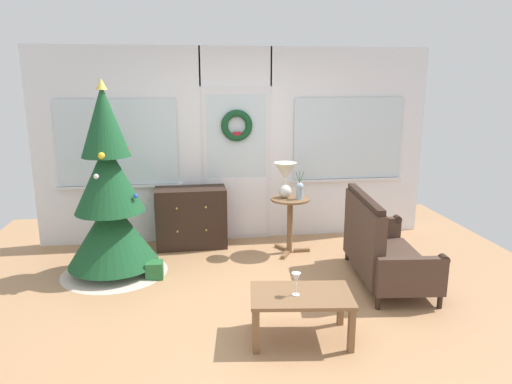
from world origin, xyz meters
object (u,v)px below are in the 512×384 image
object	(u,v)px
christmas_tree	(110,205)
dresser_cabinet	(191,217)
side_table	(290,214)
gift_box	(154,270)
settee_sofa	(380,248)
table_lamp	(285,175)
wine_glass	(296,279)
flower_vase	(299,190)
coffee_table	(301,300)

from	to	relation	value
christmas_tree	dresser_cabinet	distance (m)	1.22
side_table	gift_box	bearing A→B (deg)	-160.56
settee_sofa	side_table	distance (m)	1.27
table_lamp	wine_glass	size ratio (longest dim) A/B	2.26
christmas_tree	flower_vase	world-z (taller)	christmas_tree
coffee_table	flower_vase	bearing A→B (deg)	77.56
flower_vase	coffee_table	xyz separation A→B (m)	(-0.43, -1.95, -0.48)
coffee_table	wine_glass	xyz separation A→B (m)	(-0.05, -0.02, 0.20)
dresser_cabinet	coffee_table	world-z (taller)	dresser_cabinet
dresser_cabinet	gift_box	bearing A→B (deg)	-112.88
side_table	wine_glass	size ratio (longest dim) A/B	3.62
dresser_cabinet	flower_vase	distance (m)	1.47
dresser_cabinet	side_table	world-z (taller)	dresser_cabinet
dresser_cabinet	flower_vase	world-z (taller)	flower_vase
dresser_cabinet	wine_glass	size ratio (longest dim) A/B	4.66
coffee_table	wine_glass	distance (m)	0.21
table_lamp	coffee_table	world-z (taller)	table_lamp
dresser_cabinet	gift_box	world-z (taller)	dresser_cabinet
christmas_tree	table_lamp	xyz separation A→B (m)	(2.03, 0.39, 0.20)
settee_sofa	coffee_table	world-z (taller)	settee_sofa
side_table	table_lamp	world-z (taller)	table_lamp
wine_glass	gift_box	world-z (taller)	wine_glass
table_lamp	gift_box	distance (m)	1.92
side_table	dresser_cabinet	bearing A→B (deg)	161.47
table_lamp	wine_glass	world-z (taller)	table_lamp
christmas_tree	flower_vase	size ratio (longest dim) A/B	6.14
settee_sofa	flower_vase	xyz separation A→B (m)	(-0.67, 0.93, 0.45)
settee_sofa	side_table	bearing A→B (deg)	127.90
christmas_tree	wine_glass	xyz separation A→B (m)	(1.71, -1.68, -0.24)
side_table	wine_glass	world-z (taller)	side_table
dresser_cabinet	table_lamp	world-z (taller)	table_lamp
flower_vase	coffee_table	bearing A→B (deg)	-102.44
christmas_tree	flower_vase	bearing A→B (deg)	7.52
dresser_cabinet	side_table	distance (m)	1.29
flower_vase	dresser_cabinet	bearing A→B (deg)	160.45
dresser_cabinet	gift_box	xyz separation A→B (m)	(-0.42, -0.99, -0.30)
settee_sofa	wine_glass	size ratio (longest dim) A/B	7.47
dresser_cabinet	settee_sofa	world-z (taller)	settee_sofa
settee_sofa	table_lamp	size ratio (longest dim) A/B	3.31
christmas_tree	gift_box	size ratio (longest dim) A/B	11.45
side_table	table_lamp	distance (m)	0.50
coffee_table	wine_glass	bearing A→B (deg)	-159.63
dresser_cabinet	settee_sofa	distance (m)	2.44
christmas_tree	table_lamp	size ratio (longest dim) A/B	4.88
dresser_cabinet	table_lamp	distance (m)	1.36
dresser_cabinet	wine_glass	distance (m)	2.58
side_table	flower_vase	xyz separation A→B (m)	(0.10, -0.06, 0.32)
coffee_table	gift_box	bearing A→B (deg)	132.39
flower_vase	gift_box	xyz separation A→B (m)	(-1.74, -0.52, -0.73)
flower_vase	wine_glass	size ratio (longest dim) A/B	1.79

